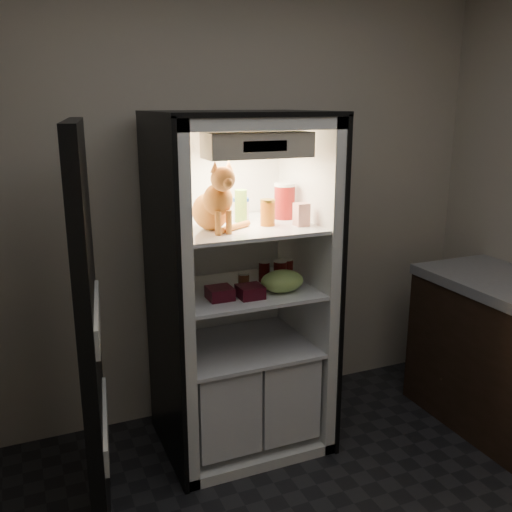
{
  "coord_description": "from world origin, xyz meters",
  "views": [
    {
      "loc": [
        -1.09,
        -1.41,
        1.92
      ],
      "look_at": [
        0.08,
        1.32,
        1.11
      ],
      "focal_mm": 40.0,
      "sensor_mm": 36.0,
      "label": 1
    }
  ],
  "objects_px": {
    "grape_bag": "(282,281)",
    "salsa_jar": "(268,212)",
    "parmesan_shaker": "(241,206)",
    "condiment_jar": "(244,280)",
    "berry_box_right": "(250,292)",
    "pepper_jar": "(284,201)",
    "soda_can_c": "(280,273)",
    "soda_can_a": "(264,272)",
    "cream_carton": "(302,215)",
    "tabby_cat": "(215,204)",
    "berry_box_left": "(220,293)",
    "soda_can_b": "(287,270)",
    "mayo_tub": "(241,209)",
    "refrigerator": "(238,310)"
  },
  "relations": [
    {
      "from": "berry_box_left",
      "to": "pepper_jar",
      "type": "bearing_deg",
      "value": 22.63
    },
    {
      "from": "condiment_jar",
      "to": "berry_box_right",
      "type": "relative_size",
      "value": 0.67
    },
    {
      "from": "parmesan_shaker",
      "to": "cream_carton",
      "type": "relative_size",
      "value": 1.47
    },
    {
      "from": "tabby_cat",
      "to": "salsa_jar",
      "type": "height_order",
      "value": "tabby_cat"
    },
    {
      "from": "parmesan_shaker",
      "to": "berry_box_left",
      "type": "bearing_deg",
      "value": -134.86
    },
    {
      "from": "mayo_tub",
      "to": "berry_box_right",
      "type": "distance_m",
      "value": 0.47
    },
    {
      "from": "soda_can_c",
      "to": "berry_box_right",
      "type": "distance_m",
      "value": 0.27
    },
    {
      "from": "soda_can_a",
      "to": "soda_can_b",
      "type": "height_order",
      "value": "soda_can_b"
    },
    {
      "from": "pepper_jar",
      "to": "mayo_tub",
      "type": "bearing_deg",
      "value": 170.76
    },
    {
      "from": "cream_carton",
      "to": "condiment_jar",
      "type": "distance_m",
      "value": 0.48
    },
    {
      "from": "soda_can_b",
      "to": "berry_box_right",
      "type": "distance_m",
      "value": 0.34
    },
    {
      "from": "soda_can_b",
      "to": "condiment_jar",
      "type": "xyz_separation_m",
      "value": [
        -0.26,
        -0.01,
        -0.02
      ]
    },
    {
      "from": "parmesan_shaker",
      "to": "soda_can_a",
      "type": "xyz_separation_m",
      "value": [
        0.13,
        -0.02,
        -0.38
      ]
    },
    {
      "from": "soda_can_a",
      "to": "soda_can_b",
      "type": "bearing_deg",
      "value": -22.67
    },
    {
      "from": "tabby_cat",
      "to": "soda_can_c",
      "type": "height_order",
      "value": "tabby_cat"
    },
    {
      "from": "berry_box_right",
      "to": "condiment_jar",
      "type": "bearing_deg",
      "value": 79.4
    },
    {
      "from": "soda_can_a",
      "to": "mayo_tub",
      "type": "bearing_deg",
      "value": 158.11
    },
    {
      "from": "soda_can_c",
      "to": "condiment_jar",
      "type": "relative_size",
      "value": 1.61
    },
    {
      "from": "salsa_jar",
      "to": "grape_bag",
      "type": "xyz_separation_m",
      "value": [
        0.05,
        -0.08,
        -0.36
      ]
    },
    {
      "from": "berry_box_right",
      "to": "mayo_tub",
      "type": "bearing_deg",
      "value": 77.71
    },
    {
      "from": "parmesan_shaker",
      "to": "cream_carton",
      "type": "bearing_deg",
      "value": -40.28
    },
    {
      "from": "condiment_jar",
      "to": "berry_box_right",
      "type": "distance_m",
      "value": 0.17
    },
    {
      "from": "refrigerator",
      "to": "tabby_cat",
      "type": "xyz_separation_m",
      "value": [
        -0.17,
        -0.13,
        0.63
      ]
    },
    {
      "from": "soda_can_a",
      "to": "soda_can_c",
      "type": "distance_m",
      "value": 0.1
    },
    {
      "from": "soda_can_a",
      "to": "soda_can_c",
      "type": "bearing_deg",
      "value": -54.36
    },
    {
      "from": "cream_carton",
      "to": "soda_can_c",
      "type": "distance_m",
      "value": 0.37
    },
    {
      "from": "parmesan_shaker",
      "to": "soda_can_b",
      "type": "xyz_separation_m",
      "value": [
        0.25,
        -0.07,
        -0.37
      ]
    },
    {
      "from": "soda_can_c",
      "to": "soda_can_a",
      "type": "bearing_deg",
      "value": 125.64
    },
    {
      "from": "condiment_jar",
      "to": "grape_bag",
      "type": "relative_size",
      "value": 0.36
    },
    {
      "from": "tabby_cat",
      "to": "berry_box_right",
      "type": "distance_m",
      "value": 0.49
    },
    {
      "from": "parmesan_shaker",
      "to": "berry_box_left",
      "type": "xyz_separation_m",
      "value": [
        -0.2,
        -0.2,
        -0.41
      ]
    },
    {
      "from": "soda_can_c",
      "to": "berry_box_right",
      "type": "relative_size",
      "value": 1.07
    },
    {
      "from": "refrigerator",
      "to": "salsa_jar",
      "type": "height_order",
      "value": "refrigerator"
    },
    {
      "from": "soda_can_c",
      "to": "berry_box_left",
      "type": "bearing_deg",
      "value": -165.8
    },
    {
      "from": "soda_can_a",
      "to": "berry_box_right",
      "type": "distance_m",
      "value": 0.28
    },
    {
      "from": "soda_can_a",
      "to": "condiment_jar",
      "type": "relative_size",
      "value": 1.37
    },
    {
      "from": "pepper_jar",
      "to": "soda_can_c",
      "type": "xyz_separation_m",
      "value": [
        -0.07,
        -0.09,
        -0.38
      ]
    },
    {
      "from": "pepper_jar",
      "to": "soda_can_c",
      "type": "height_order",
      "value": "pepper_jar"
    },
    {
      "from": "parmesan_shaker",
      "to": "condiment_jar",
      "type": "distance_m",
      "value": 0.4
    },
    {
      "from": "mayo_tub",
      "to": "soda_can_a",
      "type": "height_order",
      "value": "mayo_tub"
    },
    {
      "from": "grape_bag",
      "to": "salsa_jar",
      "type": "bearing_deg",
      "value": 124.89
    },
    {
      "from": "refrigerator",
      "to": "cream_carton",
      "type": "distance_m",
      "value": 0.66
    },
    {
      "from": "cream_carton",
      "to": "soda_can_b",
      "type": "distance_m",
      "value": 0.37
    },
    {
      "from": "berry_box_left",
      "to": "soda_can_c",
      "type": "bearing_deg",
      "value": 14.2
    },
    {
      "from": "condiment_jar",
      "to": "berry_box_left",
      "type": "relative_size",
      "value": 0.67
    },
    {
      "from": "mayo_tub",
      "to": "refrigerator",
      "type": "bearing_deg",
      "value": -129.86
    },
    {
      "from": "soda_can_c",
      "to": "condiment_jar",
      "type": "xyz_separation_m",
      "value": [
        -0.2,
        0.03,
        -0.03
      ]
    },
    {
      "from": "parmesan_shaker",
      "to": "grape_bag",
      "type": "relative_size",
      "value": 0.74
    },
    {
      "from": "condiment_jar",
      "to": "grape_bag",
      "type": "bearing_deg",
      "value": -42.37
    },
    {
      "from": "pepper_jar",
      "to": "grape_bag",
      "type": "distance_m",
      "value": 0.46
    }
  ]
}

